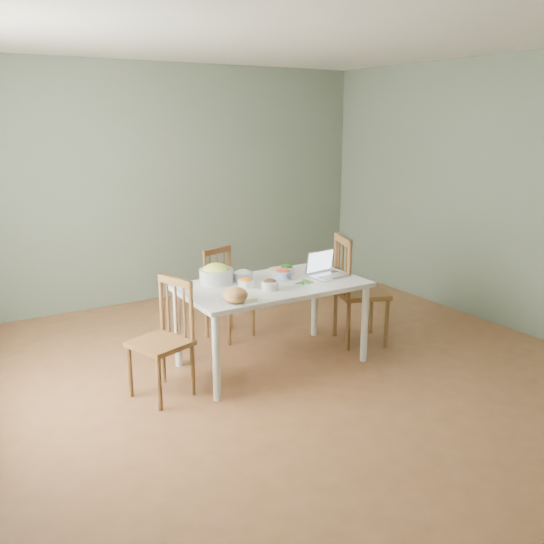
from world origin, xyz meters
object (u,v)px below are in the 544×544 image
chair_far (230,294)px  chair_left (160,340)px  chair_right (361,290)px  laptop (330,265)px  dining_table (272,324)px  bread_boule (235,295)px  bowl_squash (216,274)px

chair_far → chair_left: chair_left is taller
chair_right → chair_far: bearing=72.5°
laptop → chair_far: bearing=116.8°
chair_far → laptop: bearing=-74.3°
dining_table → laptop: laptop is taller
chair_right → bread_boule: bearing=121.9°
chair_far → chair_left: (-1.04, -0.86, 0.02)m
dining_table → bread_boule: size_ratio=8.21×
laptop → chair_right: bearing=4.6°
chair_far → chair_left: bearing=-157.8°
chair_far → bread_boule: (-0.50, -1.09, 0.36)m
dining_table → chair_far: size_ratio=1.79×
chair_right → bread_boule: (-1.51, -0.32, 0.27)m
chair_left → bowl_squash: chair_left is taller
chair_far → laptop: 1.10m
chair_far → chair_left: 1.35m
chair_left → bowl_squash: (0.65, 0.34, 0.36)m
dining_table → chair_left: 1.06m
chair_far → laptop: (0.56, -0.85, 0.41)m
chair_right → bread_boule: 1.56m
chair_left → laptop: size_ratio=2.87×
chair_left → chair_right: (2.04, 0.09, 0.06)m
dining_table → chair_left: (-1.05, -0.09, 0.09)m
chair_left → bowl_squash: 0.82m
bowl_squash → chair_right: bearing=-10.2°
chair_left → chair_far: bearing=110.8°
chair_far → bowl_squash: bearing=-144.3°
dining_table → chair_far: chair_far is taller
dining_table → bowl_squash: size_ratio=5.45×
chair_far → chair_right: chair_right is taller
chair_left → bread_boule: 0.67m
chair_left → bowl_squash: bearing=99.0°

